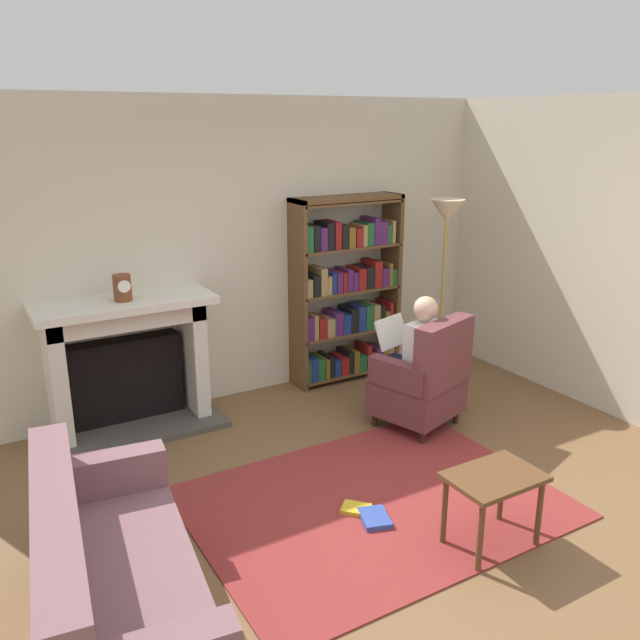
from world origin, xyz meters
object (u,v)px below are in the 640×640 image
fireplace (127,360)px  sofa_floral (112,589)px  seated_reader (413,355)px  mantel_clock (122,288)px  armchair_reading (424,380)px  bookshelf (346,291)px  side_table (494,486)px  floor_lamp (446,228)px

fireplace → sofa_floral: size_ratio=0.81×
seated_reader → sofa_floral: bearing=6.4°
mantel_clock → armchair_reading: 2.55m
bookshelf → armchair_reading: 1.36m
bookshelf → armchair_reading: (-0.05, -1.28, -0.47)m
mantel_clock → side_table: size_ratio=0.37×
armchair_reading → floor_lamp: (0.81, 0.75, 1.10)m
armchair_reading → floor_lamp: size_ratio=0.54×
bookshelf → seated_reader: (-0.08, -1.17, -0.27)m
fireplace → floor_lamp: bearing=-9.7°
armchair_reading → sofa_floral: size_ratio=0.55×
fireplace → mantel_clock: size_ratio=6.89×
sofa_floral → side_table: (2.16, -0.35, 0.08)m
fireplace → sofa_floral: 2.49m
bookshelf → armchair_reading: size_ratio=1.87×
fireplace → armchair_reading: 2.46m
seated_reader → side_table: 1.72m
mantel_clock → floor_lamp: (2.93, -0.40, 0.28)m
mantel_clock → armchair_reading: (2.12, -1.15, -0.81)m
seated_reader → floor_lamp: bearing=-160.4°
floor_lamp → mantel_clock: bearing=172.2°
armchair_reading → fireplace: bearing=-48.0°
fireplace → seated_reader: bearing=-28.6°
fireplace → bookshelf: 2.18m
fireplace → sofa_floral: bearing=-106.8°
seated_reader → side_table: (-0.63, -1.59, -0.22)m
bookshelf → seated_reader: size_ratio=1.59×
fireplace → side_table: fireplace is taller
bookshelf → floor_lamp: bookshelf is taller
side_table → floor_lamp: bearing=56.5°
armchair_reading → floor_lamp: 1.55m
floor_lamp → seated_reader: bearing=-142.9°
bookshelf → floor_lamp: 1.12m
mantel_clock → bookshelf: bearing=3.6°
fireplace → armchair_reading: size_ratio=1.48×
armchair_reading → sofa_floral: (-2.83, -1.12, -0.10)m
mantel_clock → side_table: bearing=-60.9°
bookshelf → sofa_floral: size_ratio=1.02×
armchair_reading → seated_reader: 0.23m
fireplace → bookshelf: (2.16, 0.03, 0.30)m
seated_reader → floor_lamp: size_ratio=0.64×
mantel_clock → sofa_floral: mantel_clock is taller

